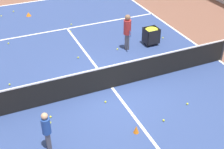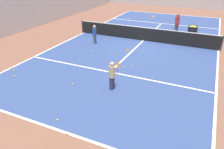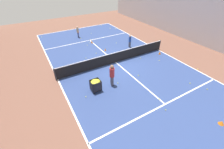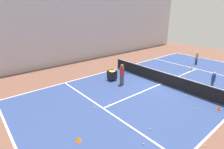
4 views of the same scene
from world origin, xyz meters
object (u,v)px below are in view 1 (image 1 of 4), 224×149
(coach_at_net, at_px, (127,30))
(ball_cart, at_px, (151,33))
(tennis_net, at_px, (112,76))
(child_midcourt, at_px, (46,128))
(training_cone_1, at_px, (136,129))
(training_cone_0, at_px, (29,14))

(coach_at_net, height_order, ball_cart, coach_at_net)
(tennis_net, bearing_deg, child_midcourt, -145.25)
(training_cone_1, bearing_deg, child_midcourt, 169.63)
(child_midcourt, bearing_deg, coach_at_net, -46.97)
(child_midcourt, xyz_separation_m, ball_cart, (5.88, 4.44, -0.15))
(coach_at_net, xyz_separation_m, child_midcourt, (-4.68, -4.48, -0.20))
(tennis_net, relative_size, coach_at_net, 6.26)
(training_cone_0, distance_m, training_cone_1, 10.62)
(tennis_net, bearing_deg, training_cone_0, 100.21)
(coach_at_net, bearing_deg, training_cone_0, -134.85)
(tennis_net, xyz_separation_m, child_midcourt, (-2.85, -1.98, 0.23))
(tennis_net, height_order, coach_at_net, coach_at_net)
(tennis_net, xyz_separation_m, coach_at_net, (1.83, 2.50, 0.43))
(coach_at_net, bearing_deg, training_cone_1, -8.24)
(tennis_net, distance_m, coach_at_net, 3.12)
(child_midcourt, bearing_deg, training_cone_1, -101.07)
(tennis_net, distance_m, training_cone_0, 8.24)
(ball_cart, bearing_deg, child_midcourt, -142.96)
(coach_at_net, height_order, child_midcourt, coach_at_net)
(coach_at_net, relative_size, training_cone_1, 6.36)
(ball_cart, xyz_separation_m, training_cone_1, (-3.30, -4.91, -0.45))
(ball_cart, height_order, training_cone_0, ball_cart)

